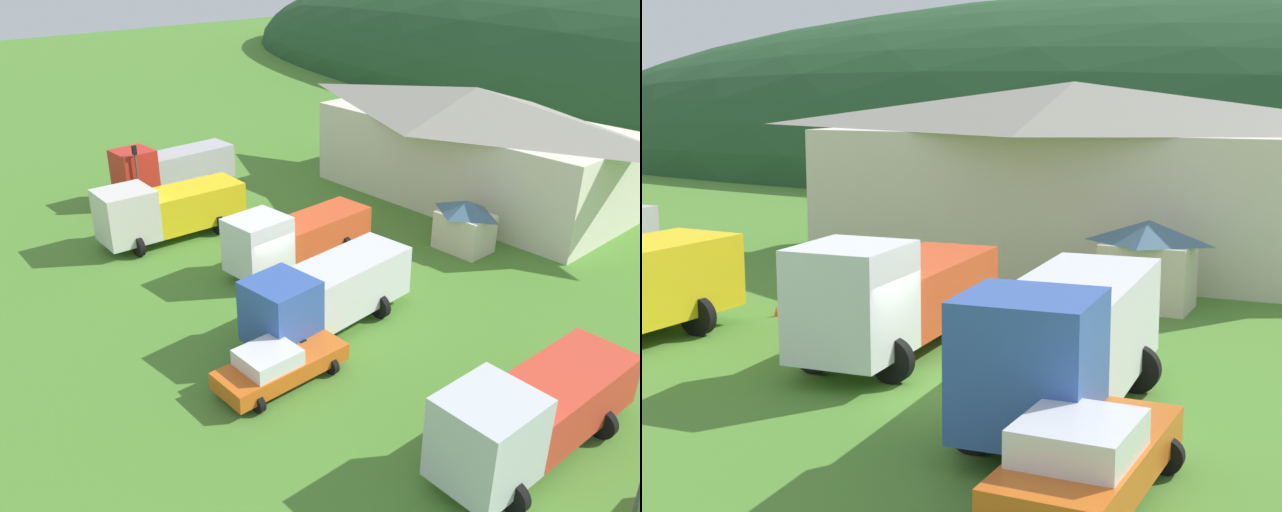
{
  "view_description": "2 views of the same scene",
  "coord_description": "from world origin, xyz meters",
  "views": [
    {
      "loc": [
        22.25,
        -17.36,
        15.14
      ],
      "look_at": [
        1.11,
        1.71,
        1.54
      ],
      "focal_mm": 37.08,
      "sensor_mm": 36.0,
      "label": 1
    },
    {
      "loc": [
        10.41,
        -19.59,
        6.92
      ],
      "look_at": [
        0.11,
        2.99,
        2.6
      ],
      "focal_mm": 54.56,
      "sensor_mm": 36.0,
      "label": 2
    }
  ],
  "objects": [
    {
      "name": "ground_plane",
      "position": [
        0.0,
        0.0,
        0.0
      ],
      "size": [
        200.0,
        200.0,
        0.0
      ],
      "primitive_type": "plane",
      "color": "#4C842D"
    },
    {
      "name": "depot_building",
      "position": [
        -1.45,
        16.88,
        3.68
      ],
      "size": [
        20.62,
        9.27,
        7.14
      ],
      "color": "silver",
      "rests_on": "ground"
    },
    {
      "name": "play_shed_cream",
      "position": [
        3.26,
        10.21,
        1.45
      ],
      "size": [
        2.97,
        2.2,
        2.82
      ],
      "color": "beige",
      "rests_on": "ground"
    },
    {
      "name": "crane_truck_red",
      "position": [
        -15.05,
        3.06,
        1.76
      ],
      "size": [
        3.09,
        8.01,
        3.44
      ],
      "rotation": [
        0.0,
        0.0,
        -1.57
      ],
      "color": "red",
      "rests_on": "ground"
    },
    {
      "name": "flatbed_truck_yellow",
      "position": [
        -8.75,
        -0.91,
        1.76
      ],
      "size": [
        3.71,
        8.26,
        3.35
      ],
      "rotation": [
        0.0,
        0.0,
        -1.64
      ],
      "color": "silver",
      "rests_on": "ground"
    },
    {
      "name": "heavy_rig_white",
      "position": [
        -1.45,
        2.09,
        1.63
      ],
      "size": [
        3.41,
        8.42,
        3.25
      ],
      "rotation": [
        0.0,
        0.0,
        -1.53
      ],
      "color": "white",
      "rests_on": "ground"
    },
    {
      "name": "box_truck_blue",
      "position": [
        4.2,
        -0.77,
        1.74
      ],
      "size": [
        3.58,
        8.21,
        3.19
      ],
      "rotation": [
        0.0,
        0.0,
        -1.51
      ],
      "color": "#3356AD",
      "rests_on": "ground"
    },
    {
      "name": "tow_truck_silver",
      "position": [
        14.34,
        -1.34,
        1.71
      ],
      "size": [
        3.45,
        8.45,
        3.39
      ],
      "rotation": [
        0.0,
        0.0,
        -1.6
      ],
      "color": "silver",
      "rests_on": "ground"
    },
    {
      "name": "service_pickup_orange",
      "position": [
        5.94,
        -4.75,
        0.83
      ],
      "size": [
        2.47,
        5.19,
        1.66
      ],
      "rotation": [
        0.0,
        0.0,
        -1.59
      ],
      "color": "#D95F18",
      "rests_on": "ground"
    },
    {
      "name": "traffic_light_west",
      "position": [
        -13.7,
        0.08,
        2.53
      ],
      "size": [
        0.2,
        0.32,
        4.12
      ],
      "color": "#4C4C51",
      "rests_on": "ground"
    },
    {
      "name": "traffic_cone_near_pickup",
      "position": [
        -6.78,
        4.43,
        0.0
      ],
      "size": [
        0.36,
        0.36,
        0.62
      ],
      "primitive_type": "cone",
      "color": "orange",
      "rests_on": "ground"
    }
  ]
}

